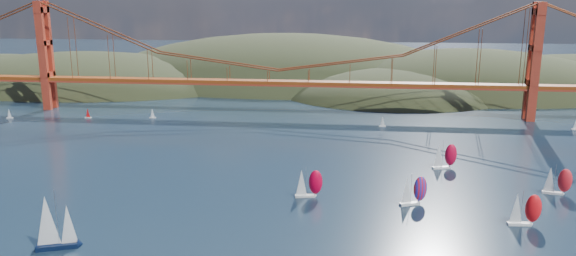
% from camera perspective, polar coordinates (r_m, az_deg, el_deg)
% --- Properties ---
extents(headlands, '(725.00, 225.00, 96.00)m').
position_cam_1_polar(headlands, '(377.20, 7.76, 2.57)').
color(headlands, black).
rests_on(headlands, ground).
extents(bridge, '(552.00, 12.00, 55.00)m').
position_cam_1_polar(bridge, '(275.72, -1.36, 8.02)').
color(bridge, '#86360F').
rests_on(bridge, ground).
extents(sloop_navy, '(10.11, 7.45, 14.82)m').
position_cam_1_polar(sloop_navy, '(144.62, -22.74, -8.89)').
color(sloop_navy, black).
rests_on(sloop_navy, ground).
extents(racer_0, '(8.35, 4.28, 9.38)m').
position_cam_1_polar(racer_0, '(166.70, 2.06, -5.59)').
color(racer_0, silver).
rests_on(racer_0, ground).
extents(racer_1, '(8.49, 3.60, 9.66)m').
position_cam_1_polar(racer_1, '(159.45, 22.89, -7.57)').
color(racer_1, white).
rests_on(racer_1, ground).
extents(racer_3, '(8.75, 5.20, 9.81)m').
position_cam_1_polar(racer_3, '(200.27, 15.61, -2.71)').
color(racer_3, white).
rests_on(racer_3, ground).
extents(racer_4, '(8.25, 4.28, 9.26)m').
position_cam_1_polar(racer_4, '(187.25, 25.66, -4.81)').
color(racer_4, white).
rests_on(racer_4, ground).
extents(racer_rwb, '(8.42, 5.68, 9.42)m').
position_cam_1_polar(racer_rwb, '(164.74, 12.60, -6.16)').
color(racer_rwb, white).
rests_on(racer_rwb, ground).
extents(distant_boat_1, '(3.00, 2.00, 4.70)m').
position_cam_1_polar(distant_boat_1, '(301.30, -26.46, 1.32)').
color(distant_boat_1, silver).
rests_on(distant_boat_1, ground).
extents(distant_boat_2, '(3.00, 2.00, 4.70)m').
position_cam_1_polar(distant_boat_2, '(287.30, -19.67, 1.43)').
color(distant_boat_2, silver).
rests_on(distant_boat_2, ground).
extents(distant_boat_3, '(3.00, 2.00, 4.70)m').
position_cam_1_polar(distant_boat_3, '(278.37, -13.61, 1.47)').
color(distant_boat_3, silver).
rests_on(distant_boat_3, ground).
extents(distant_boat_4, '(3.00, 2.00, 4.70)m').
position_cam_1_polar(distant_boat_4, '(278.02, 27.19, 0.31)').
color(distant_boat_4, silver).
rests_on(distant_boat_4, ground).
extents(distant_boat_8, '(3.00, 2.00, 4.70)m').
position_cam_1_polar(distant_boat_8, '(256.74, 9.58, 0.66)').
color(distant_boat_8, silver).
rests_on(distant_boat_8, ground).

